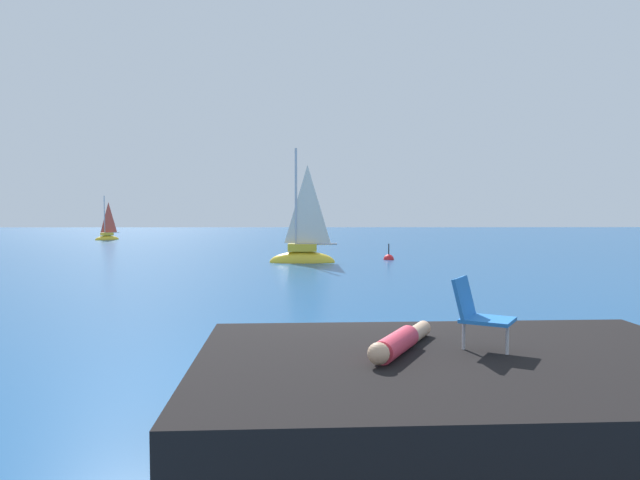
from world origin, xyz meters
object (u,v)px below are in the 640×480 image
object	(u,v)px
sailboat_near	(303,256)
person_sunbather	(400,342)
beach_chair	(477,311)
marker_buoy	(389,259)
sailboat_far	(107,237)

from	to	relation	value
sailboat_near	person_sunbather	xyz separation A→B (m)	(1.39, -23.06, 0.87)
beach_chair	marker_buoy	distance (m)	24.83
beach_chair	marker_buoy	xyz separation A→B (m)	(2.32, 24.67, -1.53)
sailboat_far	beach_chair	distance (m)	49.88
person_sunbather	marker_buoy	distance (m)	24.96
sailboat_near	beach_chair	size ratio (longest dim) A/B	7.88
sailboat_near	sailboat_far	distance (m)	28.78
marker_buoy	beach_chair	bearing A→B (deg)	-95.38
person_sunbather	beach_chair	world-z (taller)	beach_chair
sailboat_far	person_sunbather	size ratio (longest dim) A/B	2.64
person_sunbather	marker_buoy	size ratio (longest dim) A/B	1.44
sailboat_near	marker_buoy	size ratio (longest dim) A/B	5.56
person_sunbather	beach_chair	bearing A→B (deg)	-59.84
sailboat_far	marker_buoy	xyz separation A→B (m)	(22.25, -21.04, -0.23)
sailboat_near	beach_chair	xyz separation A→B (m)	(2.24, -23.00, 1.20)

